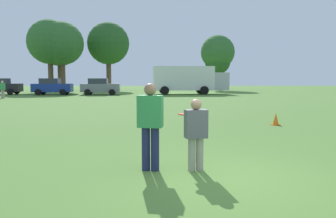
{
  "coord_description": "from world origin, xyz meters",
  "views": [
    {
      "loc": [
        -1.37,
        -6.02,
        1.88
      ],
      "look_at": [
        -0.94,
        2.62,
        1.08
      ],
      "focal_mm": 36.02,
      "sensor_mm": 36.0,
      "label": 1
    }
  ],
  "objects_px": {
    "box_truck": "(189,79)",
    "bystander_sideline_watcher": "(3,89)",
    "traffic_cone": "(276,119)",
    "parked_car_center": "(100,86)",
    "player_thrower": "(150,122)",
    "parked_car_near_left": "(1,86)",
    "parked_car_mid_left": "(52,86)",
    "player_defender": "(196,131)",
    "frisbee": "(184,115)"
  },
  "relations": [
    {
      "from": "box_truck",
      "to": "bystander_sideline_watcher",
      "type": "height_order",
      "value": "box_truck"
    },
    {
      "from": "player_defender",
      "to": "player_thrower",
      "type": "bearing_deg",
      "value": 176.54
    },
    {
      "from": "parked_car_near_left",
      "to": "bystander_sideline_watcher",
      "type": "relative_size",
      "value": 2.66
    },
    {
      "from": "player_defender",
      "to": "parked_car_near_left",
      "type": "bearing_deg",
      "value": 119.02
    },
    {
      "from": "parked_car_mid_left",
      "to": "box_truck",
      "type": "height_order",
      "value": "box_truck"
    },
    {
      "from": "parked_car_near_left",
      "to": "parked_car_mid_left",
      "type": "xyz_separation_m",
      "value": [
        5.89,
        -0.82,
        0.0
      ]
    },
    {
      "from": "frisbee",
      "to": "box_truck",
      "type": "xyz_separation_m",
      "value": [
        3.59,
        31.56,
        0.63
      ]
    },
    {
      "from": "parked_car_near_left",
      "to": "parked_car_mid_left",
      "type": "relative_size",
      "value": 1.0
    },
    {
      "from": "box_truck",
      "to": "bystander_sideline_watcher",
      "type": "relative_size",
      "value": 5.35
    },
    {
      "from": "player_defender",
      "to": "traffic_cone",
      "type": "height_order",
      "value": "player_defender"
    },
    {
      "from": "player_defender",
      "to": "parked_car_near_left",
      "type": "xyz_separation_m",
      "value": [
        -17.75,
        32.0,
        0.11
      ]
    },
    {
      "from": "frisbee",
      "to": "parked_car_center",
      "type": "relative_size",
      "value": 0.06
    },
    {
      "from": "bystander_sideline_watcher",
      "to": "player_thrower",
      "type": "bearing_deg",
      "value": -61.29
    },
    {
      "from": "player_defender",
      "to": "traffic_cone",
      "type": "distance_m",
      "value": 7.66
    },
    {
      "from": "frisbee",
      "to": "parked_car_center",
      "type": "distance_m",
      "value": 31.31
    },
    {
      "from": "player_thrower",
      "to": "parked_car_center",
      "type": "relative_size",
      "value": 0.42
    },
    {
      "from": "parked_car_center",
      "to": "bystander_sideline_watcher",
      "type": "height_order",
      "value": "parked_car_center"
    },
    {
      "from": "box_truck",
      "to": "parked_car_center",
      "type": "bearing_deg",
      "value": -174.82
    },
    {
      "from": "frisbee",
      "to": "parked_car_near_left",
      "type": "xyz_separation_m",
      "value": [
        -17.55,
        31.75,
        -0.2
      ]
    },
    {
      "from": "player_defender",
      "to": "bystander_sideline_watcher",
      "type": "distance_m",
      "value": 28.75
    },
    {
      "from": "player_thrower",
      "to": "parked_car_mid_left",
      "type": "relative_size",
      "value": 0.42
    },
    {
      "from": "player_defender",
      "to": "box_truck",
      "type": "relative_size",
      "value": 0.17
    },
    {
      "from": "traffic_cone",
      "to": "parked_car_center",
      "type": "height_order",
      "value": "parked_car_center"
    },
    {
      "from": "box_truck",
      "to": "player_defender",
      "type": "bearing_deg",
      "value": -96.07
    },
    {
      "from": "box_truck",
      "to": "bystander_sideline_watcher",
      "type": "bearing_deg",
      "value": -158.69
    },
    {
      "from": "player_thrower",
      "to": "traffic_cone",
      "type": "xyz_separation_m",
      "value": [
        5.0,
        6.4,
        -0.77
      ]
    },
    {
      "from": "parked_car_center",
      "to": "parked_car_near_left",
      "type": "bearing_deg",
      "value": 174.42
    },
    {
      "from": "parked_car_mid_left",
      "to": "parked_car_near_left",
      "type": "bearing_deg",
      "value": 172.1
    },
    {
      "from": "frisbee",
      "to": "parked_car_mid_left",
      "type": "relative_size",
      "value": 0.06
    },
    {
      "from": "parked_car_near_left",
      "to": "player_thrower",
      "type": "bearing_deg",
      "value": -62.21
    },
    {
      "from": "player_thrower",
      "to": "player_defender",
      "type": "relative_size",
      "value": 1.21
    },
    {
      "from": "player_thrower",
      "to": "parked_car_mid_left",
      "type": "xyz_separation_m",
      "value": [
        -10.94,
        31.13,
        -0.08
      ]
    },
    {
      "from": "traffic_cone",
      "to": "parked_car_near_left",
      "type": "relative_size",
      "value": 0.11
    },
    {
      "from": "parked_car_near_left",
      "to": "bystander_sideline_watcher",
      "type": "height_order",
      "value": "parked_car_near_left"
    },
    {
      "from": "traffic_cone",
      "to": "bystander_sideline_watcher",
      "type": "distance_m",
      "value": 26.13
    },
    {
      "from": "player_thrower",
      "to": "parked_car_center",
      "type": "bearing_deg",
      "value": 100.35
    },
    {
      "from": "frisbee",
      "to": "traffic_cone",
      "type": "bearing_deg",
      "value": 55.36
    },
    {
      "from": "parked_car_center",
      "to": "box_truck",
      "type": "relative_size",
      "value": 0.5
    },
    {
      "from": "player_thrower",
      "to": "parked_car_near_left",
      "type": "relative_size",
      "value": 0.42
    },
    {
      "from": "parked_car_mid_left",
      "to": "parked_car_center",
      "type": "distance_m",
      "value": 5.32
    },
    {
      "from": "traffic_cone",
      "to": "bystander_sideline_watcher",
      "type": "relative_size",
      "value": 0.3
    },
    {
      "from": "parked_car_center",
      "to": "box_truck",
      "type": "xyz_separation_m",
      "value": [
        9.93,
        0.9,
        0.83
      ]
    },
    {
      "from": "parked_car_center",
      "to": "bystander_sideline_watcher",
      "type": "bearing_deg",
      "value": -142.59
    },
    {
      "from": "player_thrower",
      "to": "frisbee",
      "type": "relative_size",
      "value": 6.54
    },
    {
      "from": "player_defender",
      "to": "frisbee",
      "type": "relative_size",
      "value": 5.38
    },
    {
      "from": "player_thrower",
      "to": "parked_car_center",
      "type": "height_order",
      "value": "parked_car_center"
    },
    {
      "from": "player_defender",
      "to": "bystander_sideline_watcher",
      "type": "height_order",
      "value": "bystander_sideline_watcher"
    },
    {
      "from": "player_thrower",
      "to": "bystander_sideline_watcher",
      "type": "bearing_deg",
      "value": 118.71
    },
    {
      "from": "traffic_cone",
      "to": "parked_car_mid_left",
      "type": "bearing_deg",
      "value": 122.81
    },
    {
      "from": "player_thrower",
      "to": "parked_car_mid_left",
      "type": "height_order",
      "value": "parked_car_mid_left"
    }
  ]
}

